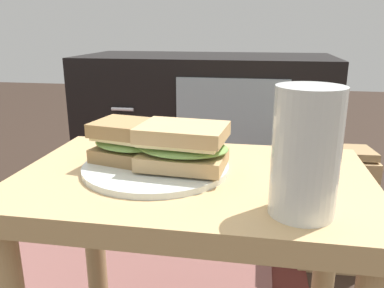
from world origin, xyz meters
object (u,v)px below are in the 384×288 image
object	(u,v)px
tv_cabinet	(205,128)
sandwich_back	(182,146)
sandwich_front	(130,141)
beer_glass	(306,155)
plate	(156,167)
paper_bag	(332,207)

from	to	relation	value
tv_cabinet	sandwich_back	distance (m)	0.98
sandwich_front	sandwich_back	xyz separation A→B (m)	(0.09, -0.03, 0.00)
tv_cabinet	beer_glass	world-z (taller)	beer_glass
plate	paper_bag	bearing A→B (deg)	53.32
plate	beer_glass	size ratio (longest dim) A/B	1.49
sandwich_front	paper_bag	bearing A→B (deg)	49.49
sandwich_back	beer_glass	world-z (taller)	beer_glass
plate	paper_bag	xyz separation A→B (m)	(0.39, 0.52, -0.29)
sandwich_front	beer_glass	world-z (taller)	beer_glass
beer_glass	sandwich_back	bearing A→B (deg)	148.38
tv_cabinet	beer_glass	bearing A→B (deg)	-75.86
plate	paper_bag	distance (m)	0.71
tv_cabinet	paper_bag	xyz separation A→B (m)	(0.44, -0.42, -0.11)
sandwich_front	sandwich_back	bearing A→B (deg)	-15.21
tv_cabinet	paper_bag	size ratio (longest dim) A/B	2.66
paper_bag	tv_cabinet	bearing A→B (deg)	136.43
tv_cabinet	sandwich_front	xyz separation A→B (m)	(0.00, -0.93, 0.21)
beer_glass	paper_bag	xyz separation A→B (m)	(0.17, 0.64, -0.36)
plate	sandwich_back	world-z (taller)	sandwich_back
tv_cabinet	plate	size ratio (longest dim) A/B	4.04
sandwich_back	paper_bag	world-z (taller)	sandwich_back
tv_cabinet	beer_glass	distance (m)	1.12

